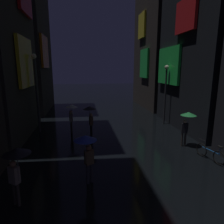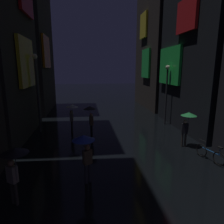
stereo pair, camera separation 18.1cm
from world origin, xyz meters
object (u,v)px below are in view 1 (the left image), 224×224
Objects in this scene: pedestrian_midstreet_left_blue at (87,146)px; streetlamp_left_far at (36,85)px; pedestrian_far_right_green at (187,120)px; pedestrian_midstreet_centre_clear at (71,111)px; bicycle_parked_at_storefront at (210,153)px; pedestrian_foreground_right_black at (90,113)px; streetlamp_right_far at (166,87)px; pedestrian_foreground_left_black at (16,161)px.

streetlamp_left_far is (-3.31, 7.40, 1.84)m from pedestrian_midstreet_left_blue.
pedestrian_midstreet_left_blue is 8.31m from streetlamp_left_far.
pedestrian_far_right_green is at bearing -24.05° from streetlamp_left_far.
bicycle_parked_at_storefront is (7.21, -5.58, -1.28)m from pedestrian_midstreet_centre_clear.
bicycle_parked_at_storefront is at bearing -38.13° from pedestrian_foreground_right_black.
pedestrian_foreground_right_black is 5.92m from pedestrian_midstreet_left_blue.
streetlamp_right_far is (0.40, 6.88, 2.72)m from bicycle_parked_at_storefront.
pedestrian_foreground_right_black is 6.22m from pedestrian_far_right_green.
pedestrian_midstreet_left_blue and pedestrian_far_right_green have the same top height.
bicycle_parked_at_storefront is at bearing -81.75° from pedestrian_far_right_green.
bicycle_parked_at_storefront is 0.32× the size of streetlamp_left_far.
bicycle_parked_at_storefront is at bearing -32.57° from streetlamp_left_far.
streetlamp_left_far is at bearing -175.71° from streetlamp_right_far.
pedestrian_midstreet_left_blue is 1.19× the size of bicycle_parked_at_storefront.
pedestrian_midstreet_centre_clear is 0.43× the size of streetlamp_right_far.
pedestrian_foreground_right_black is at bearing -22.04° from streetlamp_left_far.
streetlamp_right_far is at bearing 19.58° from pedestrian_foreground_right_black.
pedestrian_midstreet_centre_clear is 9.21m from bicycle_parked_at_storefront.
bicycle_parked_at_storefront is at bearing -37.77° from pedestrian_midstreet_centre_clear.
pedestrian_foreground_right_black is at bearing -160.42° from streetlamp_right_far.
streetlamp_right_far is 10.04m from streetlamp_left_far.
pedestrian_foreground_right_black is 7.62m from bicycle_parked_at_storefront.
bicycle_parked_at_storefront is at bearing 11.35° from pedestrian_midstreet_left_blue.
pedestrian_foreground_left_black is 1.00× the size of pedestrian_far_right_green.
pedestrian_midstreet_left_blue reaches higher than bicycle_parked_at_storefront.
streetlamp_right_far is (0.68, 4.91, 1.44)m from pedestrian_far_right_green.
pedestrian_foreground_left_black is (-2.72, -6.86, 0.00)m from pedestrian_foreground_right_black.
bicycle_parked_at_storefront is at bearing 14.41° from pedestrian_foreground_left_black.
pedestrian_foreground_right_black is 6.85m from streetlamp_right_far.
pedestrian_foreground_left_black is at bearing -153.31° from pedestrian_far_right_green.
streetlamp_left_far is (-10.00, -0.75, 0.40)m from streetlamp_right_far.
pedestrian_midstreet_left_blue is at bearing -151.65° from pedestrian_far_right_green.
pedestrian_foreground_right_black reaches higher than bicycle_parked_at_storefront.
streetlamp_left_far is (-0.98, 8.35, 1.84)m from pedestrian_foreground_left_black.
pedestrian_far_right_green is at bearing 26.69° from pedestrian_foreground_left_black.
streetlamp_left_far reaches higher than pedestrian_midstreet_left_blue.
pedestrian_midstreet_centre_clear is 1.00× the size of pedestrian_far_right_green.
streetlamp_left_far is (-9.32, 4.16, 1.84)m from pedestrian_far_right_green.
bicycle_parked_at_storefront is 11.82m from streetlamp_left_far.
pedestrian_foreground_left_black is at bearing -157.79° from pedestrian_midstreet_left_blue.
streetlamp_right_far reaches higher than pedestrian_far_right_green.
pedestrian_foreground_right_black is 4.39m from streetlamp_left_far.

